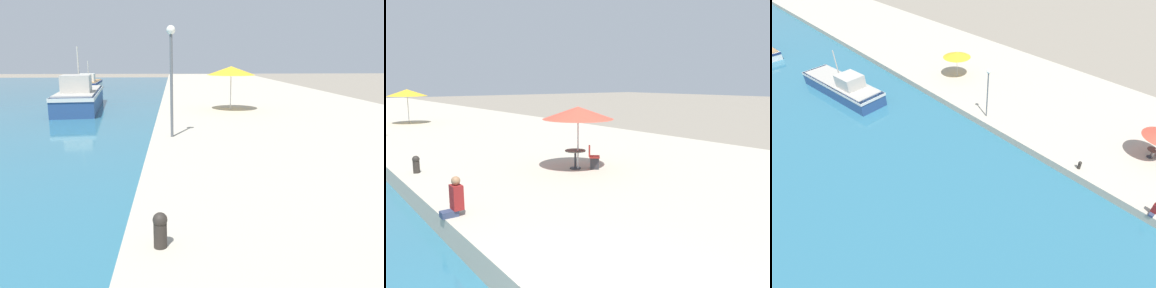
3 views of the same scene
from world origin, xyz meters
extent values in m
cube|color=#BCB29E|center=(8.00, 37.00, 0.34)|extent=(16.00, 90.00, 0.68)
cube|color=navy|center=(-6.39, 34.40, 0.72)|extent=(4.27, 11.17, 1.37)
cube|color=silver|center=(-6.39, 34.40, 1.28)|extent=(4.34, 11.28, 0.25)
cube|color=#ADA89E|center=(-6.39, 34.40, 1.46)|extent=(3.93, 10.27, 0.10)
cube|color=#B7B2A8|center=(-6.14, 32.51, 2.12)|extent=(2.31, 2.64, 1.23)
cylinder|color=#B7B2A8|center=(-6.39, 34.40, 3.15)|extent=(0.12, 0.12, 3.28)
cube|color=silver|center=(-9.72, 52.73, 0.54)|extent=(3.29, 8.29, 1.01)
cube|color=navy|center=(-9.72, 52.73, 0.92)|extent=(3.35, 8.37, 0.25)
cube|color=#99754C|center=(-9.72, 52.73, 1.10)|extent=(3.02, 7.62, 0.10)
cube|color=silver|center=(-9.59, 51.32, 1.60)|extent=(1.95, 1.94, 0.91)
cylinder|color=#B7B2A8|center=(-9.72, 52.73, 2.36)|extent=(0.12, 0.12, 2.42)
cylinder|color=#B7B7B7|center=(4.59, 28.40, 1.86)|extent=(0.06, 0.06, 2.37)
cone|color=yellow|center=(4.59, 28.40, 3.17)|extent=(3.06, 3.06, 0.54)
cylinder|color=#2D2823|center=(0.71, 10.70, 0.90)|extent=(0.24, 0.24, 0.45)
sphere|color=#2D2823|center=(0.71, 10.70, 1.20)|extent=(0.26, 0.26, 0.26)
cylinder|color=#565B60|center=(0.88, 20.24, 2.78)|extent=(0.12, 0.12, 4.20)
sphere|color=white|center=(0.88, 20.24, 5.06)|extent=(0.36, 0.36, 0.36)
camera|label=1|loc=(0.99, 4.59, 3.97)|focal=35.00mm
camera|label=2|loc=(-2.71, -3.80, 4.06)|focal=35.00mm
camera|label=3|loc=(-16.48, 4.57, 15.63)|focal=28.00mm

